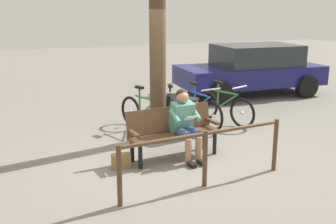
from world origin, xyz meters
The scene contains 12 objects.
ground_plane centered at (0.00, 0.00, 0.00)m, with size 40.00×40.00×0.00m, color slate.
bench centered at (-0.04, -0.10, 0.51)m, with size 1.64×0.64×0.87m.
person_reading centered at (-0.21, 0.04, 0.66)m, with size 0.52×0.79×1.20m.
handbag centered at (0.94, 0.08, 0.12)m, with size 0.30×0.14×0.24m, color olive.
tree_trunk centered at (-0.16, -1.11, 2.08)m, with size 0.31×0.31×4.16m, color #4C3823.
litter_bin centered at (-0.77, -0.98, 0.40)m, with size 0.35×0.35×0.79m.
bicycle_blue centered at (-1.91, -1.61, 0.36)m, with size 0.71×1.59×0.94m.
bicycle_black centered at (-1.31, -1.64, 0.36)m, with size 0.48×1.67×0.94m.
bicycle_purple centered at (-0.63, -1.61, 0.36)m, with size 0.62×1.63×0.94m.
bicycle_silver centered at (-0.08, -1.69, 0.36)m, with size 0.68×1.60×0.94m.
railing_fence centered at (-0.01, 1.20, 0.58)m, with size 2.68×0.32×0.85m.
parked_car centered at (-4.17, -3.98, 0.77)m, with size 4.28×2.19×1.47m.
Camera 1 is at (2.51, 6.06, 2.56)m, focal length 43.19 mm.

